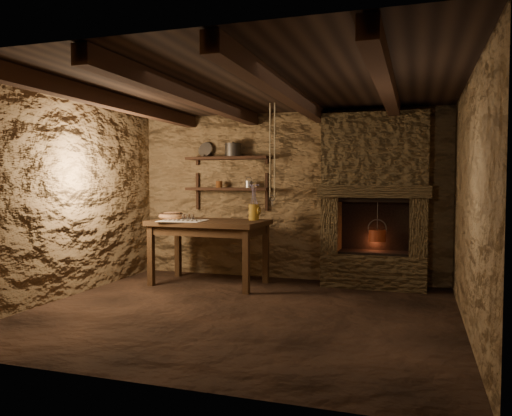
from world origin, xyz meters
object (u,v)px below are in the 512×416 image
(stoneware_jug, at_px, (254,204))
(wooden_bowl, at_px, (172,216))
(red_pot, at_px, (377,235))
(work_table, at_px, (209,250))
(iron_stockpot, at_px, (233,151))

(stoneware_jug, height_order, wooden_bowl, stoneware_jug)
(stoneware_jug, height_order, red_pot, stoneware_jug)
(work_table, height_order, stoneware_jug, stoneware_jug)
(red_pot, bearing_deg, wooden_bowl, -170.98)
(iron_stockpot, xyz_separation_m, red_pot, (2.07, -0.12, -1.15))
(iron_stockpot, bearing_deg, wooden_bowl, -141.76)
(red_pot, bearing_deg, stoneware_jug, -171.47)
(stoneware_jug, bearing_deg, work_table, -159.62)
(work_table, bearing_deg, iron_stockpot, 80.18)
(work_table, bearing_deg, stoneware_jug, 23.96)
(work_table, relative_size, wooden_bowl, 4.37)
(iron_stockpot, bearing_deg, stoneware_jug, -39.48)
(iron_stockpot, distance_m, red_pot, 2.37)
(work_table, height_order, iron_stockpot, iron_stockpot)
(stoneware_jug, height_order, iron_stockpot, iron_stockpot)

